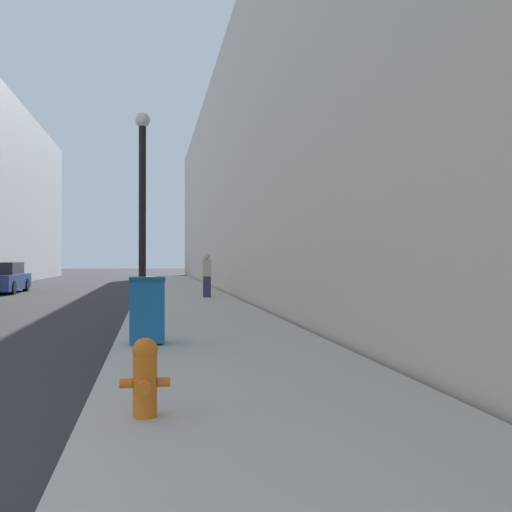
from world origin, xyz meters
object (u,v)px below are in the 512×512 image
fire_hydrant (145,375)px  trash_bin (147,309)px  lamppost (142,211)px  parked_sedan_far (1,279)px  pedestrian_on_sidewalk (207,275)px

fire_hydrant → trash_bin: (-0.02, 4.73, 0.21)m
fire_hydrant → lamppost: (-0.19, 8.87, 2.28)m
trash_bin → lamppost: 4.63m
parked_sedan_far → pedestrian_on_sidewalk: size_ratio=2.78×
fire_hydrant → trash_bin: bearing=90.3°
trash_bin → pedestrian_on_sidewalk: 12.21m
pedestrian_on_sidewalk → lamppost: bearing=-106.5°
parked_sedan_far → fire_hydrant: bearing=-73.3°
fire_hydrant → pedestrian_on_sidewalk: 16.88m
pedestrian_on_sidewalk → parked_sedan_far: bearing=143.7°
trash_bin → parked_sedan_far: (-7.05, 18.79, -0.05)m
fire_hydrant → pedestrian_on_sidewalk: (2.15, 16.74, 0.46)m
fire_hydrant → lamppost: lamppost is taller
trash_bin → lamppost: (-0.16, 4.14, 2.07)m
lamppost → pedestrian_on_sidewalk: bearing=73.5°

